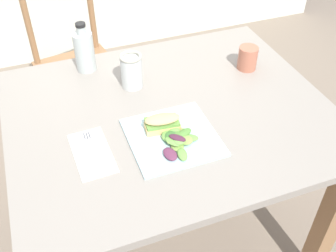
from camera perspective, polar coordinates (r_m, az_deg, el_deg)
The scene contains 11 objects.
ground_plane at distance 2.02m, azimuth 1.01°, elevation -12.19°, with size 7.58×7.58×0.00m, color #7A6B5B.
dining_table at distance 1.49m, azimuth 0.30°, elevation -1.68°, with size 1.12×0.92×0.74m.
chair_wooden_far at distance 2.23m, azimuth -12.83°, elevation 8.32°, with size 0.46×0.46×0.87m.
plate_lunch at distance 1.29m, azimuth 0.62°, elevation -1.60°, with size 0.28×0.28×0.01m, color silver.
sandwich_half_front at distance 1.29m, azimuth -0.81°, elevation 0.50°, with size 0.12×0.08×0.06m.
salad_mixed_greens at distance 1.26m, azimuth 1.27°, elevation -1.92°, with size 0.14×0.15×0.03m.
napkin_folded at distance 1.26m, azimuth -10.73°, elevation -3.76°, with size 0.11×0.21×0.00m, color white.
fork_on_napkin at distance 1.27m, azimuth -10.91°, elevation -3.13°, with size 0.03×0.19×0.00m.
bottle_cold_brew at distance 1.61m, azimuth -11.73°, elevation 10.10°, with size 0.08×0.08×0.20m.
mason_jar_iced_tea at distance 1.49m, azimuth -5.18°, elevation 7.58°, with size 0.08×0.08×0.13m.
cup_extra_side at distance 1.63m, azimuth 11.22°, elevation 9.45°, with size 0.08×0.08×0.09m, color #B2664C.
Camera 1 is at (-0.45, -1.12, 1.62)m, focal length 42.98 mm.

